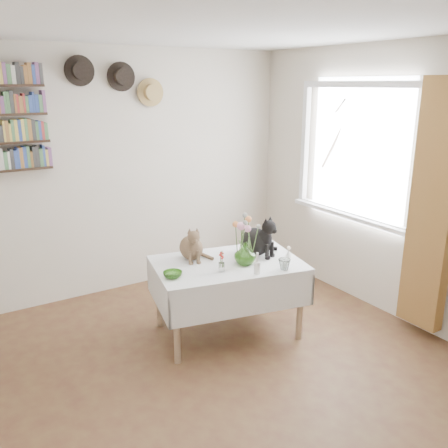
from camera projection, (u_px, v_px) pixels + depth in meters
room at (232, 229)px, 3.00m from camera, size 4.08×4.58×2.58m
window at (356, 163)px, 4.61m from camera, size 0.12×1.52×1.32m
curtain at (433, 208)px, 3.90m from camera, size 0.12×0.38×2.10m
dining_table at (228, 280)px, 4.10m from camera, size 1.39×1.04×0.67m
tabby_cat at (191, 242)px, 4.09m from camera, size 0.28×0.32×0.32m
black_cat at (256, 234)px, 4.19m from camera, size 0.35×0.39×0.37m
flower_vase at (245, 254)px, 3.98m from camera, size 0.24×0.24×0.19m
green_bowl at (173, 275)px, 3.73m from camera, size 0.21×0.21×0.05m
drinking_glass at (284, 264)px, 3.88m from camera, size 0.12×0.12×0.09m
candlestick at (257, 267)px, 3.79m from camera, size 0.05×0.05×0.18m
berry_jar at (222, 262)px, 3.83m from camera, size 0.05×0.05×0.20m
porcelain_figurine at (288, 253)px, 4.15m from camera, size 0.05×0.05×0.10m
flower_bouquet at (245, 226)px, 3.92m from camera, size 0.17×0.13×0.39m
wall_hats at (119, 80)px, 4.57m from camera, size 0.98×0.09×0.48m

